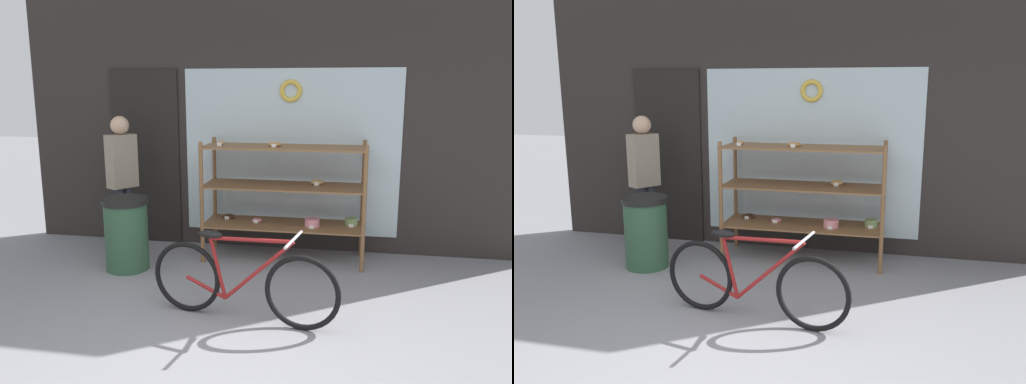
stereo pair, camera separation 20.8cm
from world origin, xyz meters
The scene contains 6 objects.
ground_plane centered at (0.00, 0.00, 0.00)m, with size 30.00×30.00×0.00m, color gray.
storefront_facade centered at (-0.03, 2.92, 1.84)m, with size 6.03×0.13×3.78m.
display_case centered at (0.20, 2.49, 0.79)m, with size 1.76×0.59×1.33m.
bicycle centered at (0.04, 0.92, 0.34)m, with size 1.61×0.46×0.75m.
pedestrian centered at (-1.68, 2.43, 0.92)m, with size 0.32×0.37×1.58m.
trash_bin centered at (-1.40, 1.87, 0.41)m, with size 0.47×0.47×0.77m.
Camera 1 is at (0.86, -2.82, 1.87)m, focal length 35.00 mm.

